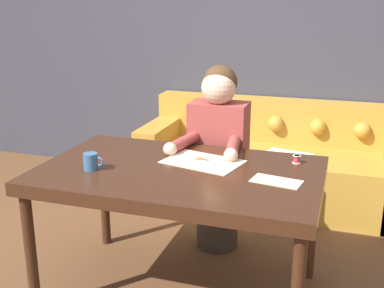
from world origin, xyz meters
The scene contains 9 objects.
wall_back centered at (0.00, 2.10, 1.30)m, with size 8.00×0.06×2.60m.
dining_table centered at (0.07, 0.15, 0.68)m, with size 1.48×0.92×0.75m.
couch centered at (0.33, 1.69, 0.30)m, with size 2.11×0.81×0.80m.
person centered at (0.12, 0.75, 0.63)m, with size 0.44×0.59×1.23m.
pattern_paper_main centered at (0.15, 0.30, 0.75)m, with size 0.47×0.37×0.00m.
pattern_paper_offcut centered at (0.59, 0.12, 0.75)m, with size 0.26×0.17×0.00m.
scissors centered at (0.15, 0.32, 0.75)m, with size 0.20×0.10×0.01m.
mug centered at (-0.37, -0.01, 0.80)m, with size 0.11×0.08×0.09m.
thread_spool centered at (0.65, 0.44, 0.77)m, with size 0.04×0.04×0.05m.
Camera 1 is at (0.88, -2.11, 1.61)m, focal length 45.00 mm.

